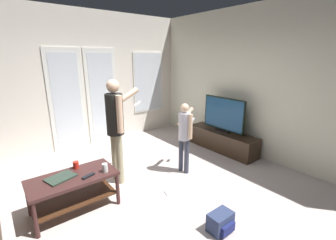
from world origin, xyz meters
TOP-DOWN VIEW (x-y plane):
  - ground_plane at (0.00, 0.00)m, footprint 5.37×5.30m
  - wall_back_with_doors at (0.09, 2.62)m, footprint 5.37×0.09m
  - wall_right_plain at (2.65, 0.00)m, footprint 0.06×5.30m
  - coffee_table at (-0.76, 0.39)m, footprint 1.05×0.54m
  - tv_stand at (2.34, 0.49)m, footprint 0.44×1.56m
  - flat_screen_tv at (2.34, 0.49)m, footprint 0.08×0.99m
  - person_adult at (0.04, 0.72)m, footprint 0.70×0.44m
  - person_child at (1.06, 0.28)m, footprint 0.49×0.36m
  - backpack at (0.44, -1.04)m, footprint 0.29×0.23m
  - loose_keyboard at (0.59, -0.12)m, footprint 0.46×0.24m
  - laptop_closed at (-0.89, 0.43)m, footprint 0.38×0.32m
  - cup_near_edge at (-0.65, 0.58)m, footprint 0.08×0.08m
  - cup_by_laptop at (-0.38, 0.25)m, footprint 0.07×0.07m
  - tv_remote_black at (-0.60, 0.26)m, footprint 0.18×0.10m

SIDE VIEW (x-z plane):
  - ground_plane at x=0.00m, z-range -0.02..0.00m
  - loose_keyboard at x=0.59m, z-range 0.00..0.02m
  - backpack at x=0.44m, z-range 0.00..0.22m
  - tv_stand at x=2.34m, z-range 0.00..0.41m
  - coffee_table at x=-0.76m, z-range 0.11..0.60m
  - laptop_closed at x=-0.89m, z-range 0.49..0.50m
  - tv_remote_black at x=-0.60m, z-range 0.49..0.51m
  - cup_near_edge at x=-0.65m, z-range 0.49..0.58m
  - cup_by_laptop at x=-0.38m, z-range 0.49..0.60m
  - person_child at x=1.06m, z-range 0.12..1.34m
  - flat_screen_tv at x=2.34m, z-range 0.42..1.14m
  - person_adult at x=0.04m, z-range 0.17..1.79m
  - wall_back_with_doors at x=0.09m, z-range -0.05..2.87m
  - wall_right_plain at x=2.65m, z-range 0.00..2.89m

